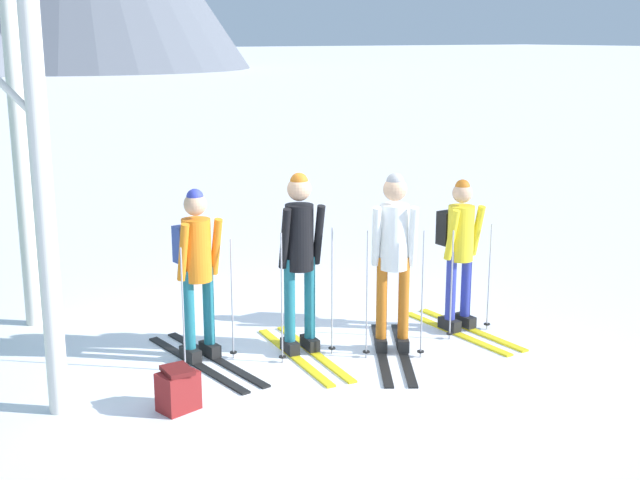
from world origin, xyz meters
TOP-DOWN VIEW (x-y plane):
  - ground_plane at (0.00, 0.00)m, footprint 400.00×400.00m
  - skier_in_orange at (-1.10, 0.45)m, footprint 0.61×1.81m
  - skier_in_black at (-0.16, 0.08)m, footprint 0.61×1.70m
  - skier_in_white at (0.64, -0.37)m, footprint 1.13×1.62m
  - skier_in_yellow at (1.63, -0.20)m, footprint 0.61×1.60m
  - birch_tree_tall at (-2.60, -0.03)m, footprint 0.71×0.54m
  - birch_tree_slender at (-2.23, 2.38)m, footprint 0.94×0.65m
  - backpack_on_snow_front at (-1.72, -0.54)m, footprint 0.37×0.31m

SIDE VIEW (x-z plane):
  - ground_plane at x=0.00m, z-range 0.00..0.00m
  - backpack_on_snow_front at x=-1.72m, z-range 0.00..0.38m
  - skier_in_yellow at x=1.63m, z-range 0.10..1.75m
  - skier_in_orange at x=-1.10m, z-range 0.10..1.81m
  - skier_in_white at x=0.64m, z-range 0.10..1.92m
  - skier_in_black at x=-0.16m, z-range 0.11..1.93m
  - birch_tree_tall at x=-2.60m, z-range 0.01..4.82m
  - birch_tree_slender at x=-2.23m, z-range 0.07..5.23m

